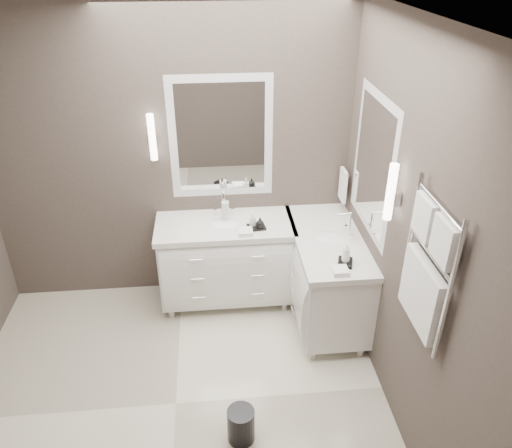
{
  "coord_description": "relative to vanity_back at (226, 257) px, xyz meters",
  "views": [
    {
      "loc": [
        0.35,
        -2.63,
        3.06
      ],
      "look_at": [
        0.68,
        0.7,
        1.13
      ],
      "focal_mm": 35.0,
      "sensor_mm": 36.0,
      "label": 1
    }
  ],
  "objects": [
    {
      "name": "floor",
      "position": [
        -0.45,
        -1.23,
        -0.49
      ],
      "size": [
        3.2,
        3.0,
        0.01
      ],
      "primitive_type": "cube",
      "color": "silver",
      "rests_on": "ground"
    },
    {
      "name": "ceiling",
      "position": [
        -0.45,
        -1.23,
        2.22
      ],
      "size": [
        3.2,
        3.0,
        0.01
      ],
      "primitive_type": "cube",
      "color": "white",
      "rests_on": "wall_back"
    },
    {
      "name": "wall_back",
      "position": [
        -0.45,
        0.28,
        0.86
      ],
      "size": [
        3.2,
        0.01,
        2.7
      ],
      "primitive_type": "cube",
      "color": "#443B37",
      "rests_on": "floor"
    },
    {
      "name": "wall_right",
      "position": [
        1.15,
        -1.23,
        0.86
      ],
      "size": [
        0.01,
        3.0,
        2.7
      ],
      "primitive_type": "cube",
      "color": "#443B37",
      "rests_on": "floor"
    },
    {
      "name": "vanity_back",
      "position": [
        0.0,
        0.0,
        0.0
      ],
      "size": [
        1.24,
        0.59,
        0.97
      ],
      "color": "white",
      "rests_on": "floor"
    },
    {
      "name": "vanity_right",
      "position": [
        0.88,
        -0.33,
        0.0
      ],
      "size": [
        0.59,
        1.24,
        0.97
      ],
      "color": "white",
      "rests_on": "floor"
    },
    {
      "name": "mirror_back",
      "position": [
        -0.0,
        0.26,
        1.06
      ],
      "size": [
        0.9,
        0.02,
        1.1
      ],
      "color": "white",
      "rests_on": "wall_back"
    },
    {
      "name": "mirror_right",
      "position": [
        1.14,
        -0.43,
        1.06
      ],
      "size": [
        0.02,
        0.9,
        1.1
      ],
      "color": "white",
      "rests_on": "wall_right"
    },
    {
      "name": "sconce_back",
      "position": [
        -0.58,
        0.2,
        1.11
      ],
      "size": [
        0.06,
        0.06,
        0.4
      ],
      "color": "white",
      "rests_on": "wall_back"
    },
    {
      "name": "sconce_right",
      "position": [
        1.08,
        -1.01,
        1.11
      ],
      "size": [
        0.06,
        0.06,
        0.4
      ],
      "color": "white",
      "rests_on": "wall_right"
    },
    {
      "name": "towel_bar_corner",
      "position": [
        1.09,
        0.13,
        0.63
      ],
      "size": [
        0.03,
        0.22,
        0.3
      ],
      "color": "white",
      "rests_on": "wall_right"
    },
    {
      "name": "towel_ladder",
      "position": [
        1.1,
        -1.63,
        0.91
      ],
      "size": [
        0.06,
        0.58,
        0.9
      ],
      "color": "white",
      "rests_on": "wall_right"
    },
    {
      "name": "waste_bin",
      "position": [
        0.02,
        -1.57,
        -0.35
      ],
      "size": [
        0.25,
        0.25,
        0.27
      ],
      "primitive_type": "cylinder",
      "rotation": [
        0.0,
        0.0,
        -0.43
      ],
      "color": "black",
      "rests_on": "floor"
    },
    {
      "name": "amenity_tray_back",
      "position": [
        0.27,
        -0.12,
        0.38
      ],
      "size": [
        0.17,
        0.13,
        0.02
      ],
      "primitive_type": "cube",
      "rotation": [
        0.0,
        0.0,
        0.12
      ],
      "color": "black",
      "rests_on": "vanity_back"
    },
    {
      "name": "amenity_tray_right",
      "position": [
        0.91,
        -0.73,
        0.38
      ],
      "size": [
        0.15,
        0.17,
        0.02
      ],
      "primitive_type": "cube",
      "rotation": [
        0.0,
        0.0,
        -0.29
      ],
      "color": "black",
      "rests_on": "vanity_right"
    },
    {
      "name": "water_bottle",
      "position": [
        0.01,
        0.04,
        0.46
      ],
      "size": [
        0.09,
        0.09,
        0.19
      ],
      "primitive_type": "cylinder",
      "rotation": [
        0.0,
        0.0,
        -0.35
      ],
      "color": "silver",
      "rests_on": "vanity_back"
    },
    {
      "name": "soap_bottle_a",
      "position": [
        0.24,
        -0.1,
        0.45
      ],
      "size": [
        0.06,
        0.06,
        0.12
      ],
      "primitive_type": "imported",
      "rotation": [
        0.0,
        0.0,
        0.05
      ],
      "color": "white",
      "rests_on": "amenity_tray_back"
    },
    {
      "name": "soap_bottle_b",
      "position": [
        0.3,
        -0.15,
        0.43
      ],
      "size": [
        0.08,
        0.08,
        0.09
      ],
      "primitive_type": "imported",
      "rotation": [
        0.0,
        0.0,
        -0.15
      ],
      "color": "black",
      "rests_on": "amenity_tray_back"
    },
    {
      "name": "soap_bottle_c",
      "position": [
        0.91,
        -0.73,
        0.47
      ],
      "size": [
        0.08,
        0.08,
        0.16
      ],
      "primitive_type": "imported",
      "rotation": [
        0.0,
        0.0,
        -0.4
      ],
      "color": "white",
      "rests_on": "amenity_tray_right"
    }
  ]
}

